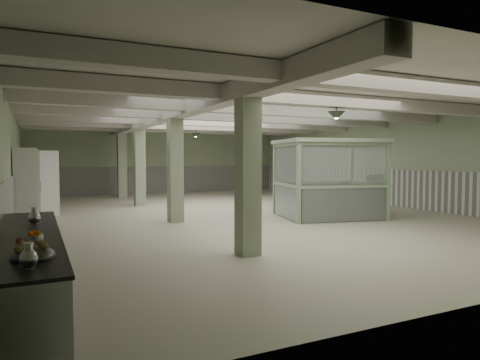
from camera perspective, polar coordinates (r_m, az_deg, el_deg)
name	(u,v)px	position (r m, az deg, el deg)	size (l,w,h in m)	color
floor	(235,213)	(15.29, -0.67, -4.49)	(20.00, 20.00, 0.00)	beige
ceiling	(235,112)	(15.24, -0.68, 9.06)	(14.00, 20.00, 0.02)	silver
wall_back	(161,161)	(24.59, -10.55, 2.50)	(14.00, 0.02, 3.60)	#AABE98
wall_left	(12,164)	(13.76, -28.16, 1.85)	(0.02, 20.00, 3.60)	#AABE98
wall_right	(384,162)	(19.19, 18.66, 2.27)	(0.02, 20.00, 3.60)	#AABE98
wainscot_left	(14,201)	(13.81, -27.95, -2.51)	(0.05, 19.90, 1.50)	white
wainscot_right	(383,187)	(19.21, 18.56, -0.86)	(0.05, 19.90, 1.50)	white
wainscot_back	(161,180)	(24.59, -10.51, 0.06)	(13.90, 0.05, 1.50)	white
girder	(166,115)	(14.35, -9.87, 8.51)	(0.45, 19.90, 0.40)	beige
beam_a	(397,84)	(9.05, 20.25, 11.90)	(13.90, 0.35, 0.32)	beige
beam_b	(320,100)	(10.92, 10.64, 10.47)	(13.90, 0.35, 0.32)	beige
beam_c	(270,110)	(13.01, 4.03, 9.30)	(13.90, 0.35, 0.32)	beige
beam_d	(235,117)	(15.22, -0.68, 8.39)	(13.90, 0.35, 0.32)	beige
beam_e	(209,122)	(17.51, -4.16, 7.67)	(13.90, 0.35, 0.32)	beige
beam_f	(189,126)	(19.85, -6.82, 7.11)	(13.90, 0.35, 0.32)	beige
beam_g	(173,130)	(22.23, -8.91, 6.65)	(13.90, 0.35, 0.32)	beige
column_a	(248,167)	(8.67, 1.06, 1.73)	(0.42, 0.42, 3.60)	#94A484
column_b	(175,164)	(13.32, -8.64, 2.14)	(0.42, 0.42, 3.60)	#94A484
column_c	(140,162)	(18.17, -13.25, 2.32)	(0.42, 0.42, 3.60)	#94A484
column_d	(122,161)	(22.09, -15.48, 2.40)	(0.42, 0.42, 3.60)	#94A484
pendant_front	(336,116)	(11.18, 12.71, 8.36)	(0.44, 0.44, 0.22)	#2E3E2F
pendant_mid	(242,129)	(15.86, 0.21, 6.83)	(0.44, 0.44, 0.22)	#2E3E2F
pendant_back	(196,135)	(20.47, -5.93, 5.95)	(0.44, 0.44, 0.22)	#2E3E2F
prep_counter	(26,265)	(6.92, -26.62, -10.11)	(0.91, 5.23, 0.91)	#B0B0B4
pitcher_near	(34,216)	(7.77, -25.73, -4.33)	(0.19, 0.22, 0.28)	#B0B0B4
pitcher_far	(28,256)	(4.73, -26.37, -9.08)	(0.17, 0.20, 0.25)	#B0B0B4
veg_colander	(33,250)	(5.12, -25.91, -8.43)	(0.45, 0.45, 0.21)	#39383D
orange_bowl	(34,238)	(6.22, -25.73, -7.04)	(0.22, 0.22, 0.08)	#B2B2B7
walkin_cooler	(28,184)	(14.77, -26.48, -0.50)	(1.17, 2.55, 2.34)	silver
guard_booth	(328,165)	(14.58, 11.67, 1.99)	(3.75, 3.39, 2.58)	#8CA786
filing_cabinet	(378,195)	(15.49, 17.97, -1.92)	(0.45, 0.65, 1.41)	#595C4C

